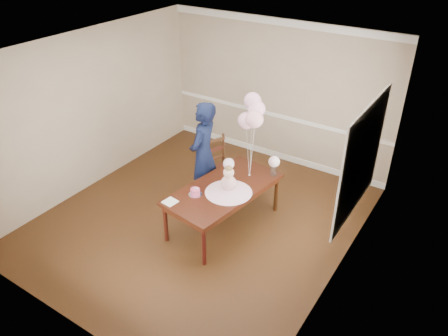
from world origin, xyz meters
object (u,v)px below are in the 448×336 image
dining_chair_seat (221,172)px  woman (203,155)px  birthday_cake (195,192)px  dining_table_top (224,189)px

dining_chair_seat → woman: 0.54m
birthday_cake → dining_chair_seat: size_ratio=0.30×
birthday_cake → woman: woman is taller
birthday_cake → dining_chair_seat: bearing=102.7°
woman → dining_chair_seat: bearing=141.4°
birthday_cake → woman: (-0.39, 0.76, 0.15)m
woman → dining_table_top: bearing=48.7°
dining_table_top → woman: woman is taller
dining_table_top → birthday_cake: (-0.24, -0.39, 0.08)m
dining_table_top → dining_chair_seat: dining_table_top is taller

